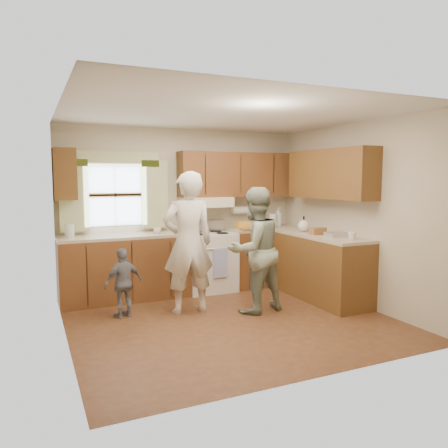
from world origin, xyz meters
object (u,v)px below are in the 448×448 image
woman_left (188,243)px  child (123,283)px  stove (208,261)px  woman_right (255,250)px

woman_left → child: size_ratio=2.09×
woman_left → stove: bearing=-121.8°
child → woman_right: bearing=144.1°
woman_right → child: size_ratio=1.86×
stove → woman_right: woman_right is taller
stove → woman_left: woman_left is taller
stove → child: 1.67m
child → stove: bearing=-171.5°
woman_left → woman_right: bearing=161.5°
stove → woman_right: (0.14, -1.26, 0.35)m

